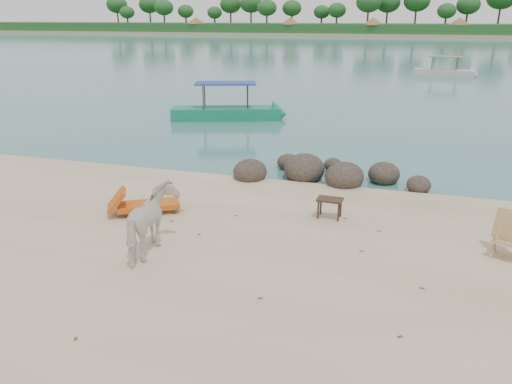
% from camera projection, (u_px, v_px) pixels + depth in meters
% --- Properties ---
extents(water, '(400.00, 400.00, 0.00)m').
position_uv_depth(water, '(394.00, 45.00, 92.11)').
color(water, '#376C6E').
rests_on(water, ground).
extents(far_shore, '(420.00, 90.00, 1.40)m').
position_uv_depth(far_shore, '(403.00, 32.00, 164.35)').
color(far_shore, tan).
rests_on(far_shore, ground).
extents(far_scenery, '(420.00, 18.00, 9.50)m').
position_uv_depth(far_scenery, '(402.00, 24.00, 133.22)').
color(far_scenery, '#1E4C1E').
rests_on(far_scenery, ground).
extents(boulders, '(6.34, 2.88, 1.03)m').
position_uv_depth(boulders, '(320.00, 173.00, 16.60)').
color(boulders, '#312720').
rests_on(boulders, ground).
extents(cow, '(1.07, 1.92, 1.54)m').
position_uv_depth(cow, '(152.00, 223.00, 11.15)').
color(cow, white).
rests_on(cow, ground).
extents(side_table, '(0.69, 0.47, 0.54)m').
position_uv_depth(side_table, '(329.00, 209.00, 13.30)').
color(side_table, '#2F2112').
rests_on(side_table, ground).
extents(lounge_chair, '(2.16, 1.69, 0.62)m').
position_uv_depth(lounge_chair, '(148.00, 203.00, 13.65)').
color(lounge_chair, orange).
rests_on(lounge_chair, ground).
extents(deck_chair, '(0.87, 0.90, 1.00)m').
position_uv_depth(deck_chair, '(509.00, 238.00, 11.05)').
color(deck_chair, tan).
rests_on(deck_chair, ground).
extents(boat_near, '(6.52, 3.43, 3.11)m').
position_uv_depth(boat_near, '(226.00, 89.00, 25.96)').
color(boat_near, '#147C56').
rests_on(boat_near, water).
extents(boat_mid, '(5.98, 2.39, 2.85)m').
position_uv_depth(boat_mid, '(445.00, 59.00, 44.98)').
color(boat_mid, '#BBBAB6').
rests_on(boat_mid, water).
extents(dead_leaves, '(7.47, 6.73, 0.00)m').
position_uv_depth(dead_leaves, '(261.00, 247.00, 11.72)').
color(dead_leaves, brown).
rests_on(dead_leaves, ground).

